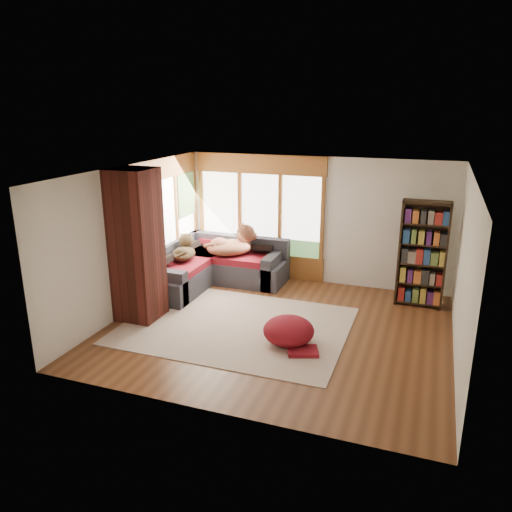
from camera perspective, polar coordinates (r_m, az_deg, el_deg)
The scene contains 17 objects.
floor at distance 8.41m, azimuth 2.49°, elevation -8.28°, with size 5.50×5.50×0.00m, color #502B16.
ceiling at distance 7.67m, azimuth 2.74°, elevation 9.55°, with size 5.50×5.50×0.00m, color white.
wall_back at distance 10.28m, azimuth 6.80°, elevation 4.04°, with size 5.50×0.04×2.60m, color silver.
wall_front at distance 5.75m, azimuth -4.94°, elevation -6.62°, with size 5.50×0.04×2.60m, color silver.
wall_left at distance 9.11m, azimuth -14.13°, elevation 1.93°, with size 0.04×5.00×2.60m, color silver.
wall_right at distance 7.63m, azimuth 22.72°, elevation -1.85°, with size 0.04×5.00×2.60m, color silver.
windows_back at distance 10.57m, azimuth 0.41°, elevation 4.80°, with size 2.82×0.10×1.90m.
windows_left at distance 10.07m, azimuth -10.24°, elevation 3.90°, with size 0.10×2.62×1.90m.
roller_blind at distance 10.68m, azimuth -7.99°, elevation 6.95°, with size 0.03×0.72×0.90m, color #5F8B4E.
brick_chimney at distance 8.64m, azimuth -13.48°, elevation 1.16°, with size 0.70×0.70×2.60m, color #471914.
sectional_sofa at distance 10.43m, azimuth -4.93°, elevation -1.40°, with size 2.20×2.20×0.80m.
area_rug at distance 8.51m, azimuth -2.28°, elevation -7.92°, with size 3.69×2.82×0.01m, color silver.
bookshelf at distance 9.50m, azimuth 18.48°, elevation 0.18°, with size 0.84×0.28×1.96m.
pouf at distance 7.85m, azimuth 3.75°, elevation -8.42°, with size 0.80×0.80×0.43m, color maroon.
dog_tan at distance 10.25m, azimuth -2.59°, elevation 1.29°, with size 1.12×1.03×0.55m.
dog_brindle at distance 10.10m, azimuth -8.23°, elevation 0.47°, with size 0.62×0.83×0.41m.
throw_pillows at distance 10.41m, azimuth -4.46°, elevation 1.18°, with size 1.98×1.68×0.45m.
Camera 1 is at (2.25, -7.26, 3.61)m, focal length 35.00 mm.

